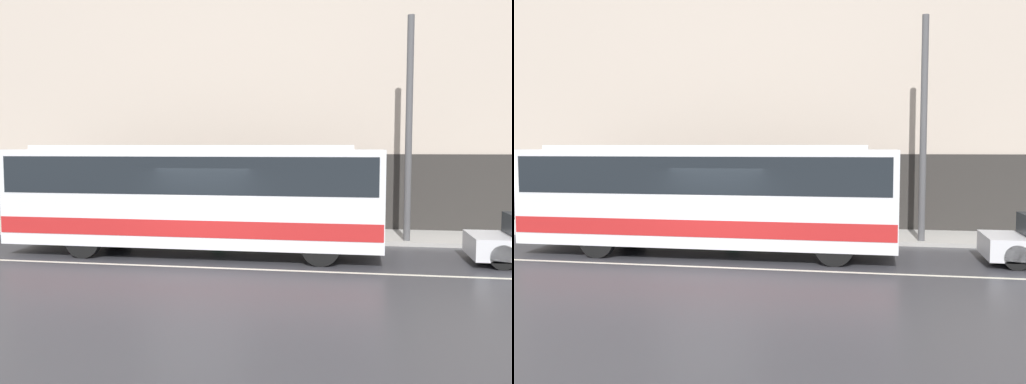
% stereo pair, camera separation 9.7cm
% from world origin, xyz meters
% --- Properties ---
extents(ground_plane, '(60.00, 60.00, 0.00)m').
position_xyz_m(ground_plane, '(0.00, 0.00, 0.00)').
color(ground_plane, '#333338').
extents(sidewalk, '(60.00, 2.89, 0.13)m').
position_xyz_m(sidewalk, '(0.00, 5.44, 0.06)').
color(sidewalk, '#A09E99').
rests_on(sidewalk, ground_plane).
extents(building_facade, '(60.00, 0.35, 12.82)m').
position_xyz_m(building_facade, '(0.00, 7.03, 6.20)').
color(building_facade, '#B7A899').
rests_on(building_facade, ground_plane).
extents(lane_stripe, '(54.00, 0.14, 0.01)m').
position_xyz_m(lane_stripe, '(0.00, 0.00, 0.00)').
color(lane_stripe, beige).
rests_on(lane_stripe, ground_plane).
extents(transit_bus, '(10.52, 2.57, 3.10)m').
position_xyz_m(transit_bus, '(-0.57, 1.82, 1.75)').
color(transit_bus, silver).
rests_on(transit_bus, ground_plane).
extents(utility_pole_near, '(0.21, 0.21, 6.94)m').
position_xyz_m(utility_pole_near, '(5.55, 4.41, 3.60)').
color(utility_pole_near, '#4C4C4F').
rests_on(utility_pole_near, sidewalk).
extents(pedestrian_waiting, '(0.36, 0.36, 1.66)m').
position_xyz_m(pedestrian_waiting, '(-0.66, 5.15, 0.90)').
color(pedestrian_waiting, '#1E5933').
rests_on(pedestrian_waiting, sidewalk).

